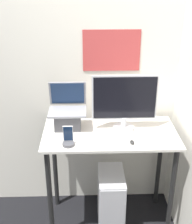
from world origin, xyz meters
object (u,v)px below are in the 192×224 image
(mouse, at_px, (132,142))
(cell_phone, at_px, (68,140))
(keyboard, at_px, (103,143))
(computer_tower, at_px, (111,201))
(laptop, at_px, (68,116))
(monitor, at_px, (125,102))

(mouse, bearing_deg, cell_phone, -179.12)
(mouse, xyz_separation_m, cell_phone, (-0.47, -0.01, 0.03))
(keyboard, distance_m, cell_phone, 0.26)
(cell_phone, relative_size, computer_tower, 0.29)
(laptop, xyz_separation_m, keyboard, (0.27, -0.27, -0.10))
(monitor, bearing_deg, keyboard, -127.94)
(keyboard, height_order, computer_tower, keyboard)
(mouse, height_order, computer_tower, mouse)
(monitor, bearing_deg, laptop, 175.47)
(mouse, distance_m, cell_phone, 0.47)
(monitor, xyz_separation_m, mouse, (0.04, -0.24, -0.22))
(monitor, height_order, keyboard, monitor)
(monitor, height_order, cell_phone, monitor)
(keyboard, height_order, cell_phone, cell_phone)
(laptop, relative_size, computer_tower, 0.65)
(computer_tower, bearing_deg, keyboard, -130.85)
(keyboard, distance_m, mouse, 0.22)
(cell_phone, bearing_deg, laptop, 93.24)
(keyboard, bearing_deg, laptop, 135.40)
(laptop, relative_size, monitor, 0.70)
(laptop, bearing_deg, keyboard, -44.60)
(cell_phone, xyz_separation_m, computer_tower, (0.33, 0.11, -0.67))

